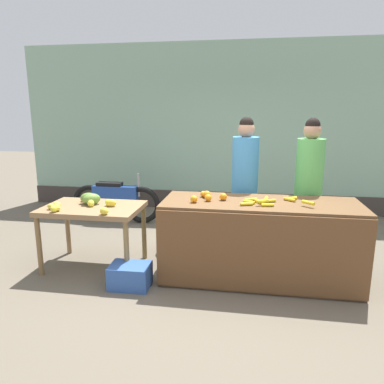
# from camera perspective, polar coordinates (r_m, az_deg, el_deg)

# --- Properties ---
(ground_plane) EXTENTS (24.00, 24.00, 0.00)m
(ground_plane) POSITION_cam_1_polar(r_m,az_deg,el_deg) (4.42, 3.45, -12.92)
(ground_plane) COLOR #665B4C
(market_wall_back) EXTENTS (8.19, 0.23, 3.18)m
(market_wall_back) POSITION_cam_1_polar(r_m,az_deg,el_deg) (7.01, 6.18, 9.73)
(market_wall_back) COLOR #8CB299
(market_wall_back) RESTS_ON ground
(fruit_stall_counter) EXTENTS (2.21, 0.83, 0.92)m
(fruit_stall_counter) POSITION_cam_1_polar(r_m,az_deg,el_deg) (4.21, 10.63, -7.65)
(fruit_stall_counter) COLOR brown
(fruit_stall_counter) RESTS_ON ground
(side_table_wooden) EXTENTS (1.18, 0.78, 0.78)m
(side_table_wooden) POSITION_cam_1_polar(r_m,az_deg,el_deg) (4.56, -15.50, -3.30)
(side_table_wooden) COLOR olive
(side_table_wooden) RESTS_ON ground
(banana_bunch_pile) EXTENTS (0.78, 0.43, 0.07)m
(banana_bunch_pile) POSITION_cam_1_polar(r_m,az_deg,el_deg) (4.03, 12.15, -1.44)
(banana_bunch_pile) COLOR yellow
(banana_bunch_pile) RESTS_ON fruit_stall_counter
(orange_pile) EXTENTS (0.40, 0.36, 0.09)m
(orange_pile) POSITION_cam_1_polar(r_m,az_deg,el_deg) (4.10, 2.52, -0.70)
(orange_pile) COLOR orange
(orange_pile) RESTS_ON fruit_stall_counter
(mango_papaya_pile) EXTENTS (0.81, 0.66, 0.14)m
(mango_papaya_pile) POSITION_cam_1_polar(r_m,az_deg,el_deg) (4.55, -16.49, -1.41)
(mango_papaya_pile) COLOR gold
(mango_papaya_pile) RESTS_ON side_table_wooden
(vendor_woman_blue_shirt) EXTENTS (0.34, 0.34, 1.85)m
(vendor_woman_blue_shirt) POSITION_cam_1_polar(r_m,az_deg,el_deg) (4.72, 8.35, 0.62)
(vendor_woman_blue_shirt) COLOR #33333D
(vendor_woman_blue_shirt) RESTS_ON ground
(vendor_woman_green_shirt) EXTENTS (0.34, 0.34, 1.84)m
(vendor_woman_green_shirt) POSITION_cam_1_polar(r_m,az_deg,el_deg) (4.74, 17.97, 0.12)
(vendor_woman_green_shirt) COLOR #33333D
(vendor_woman_green_shirt) RESTS_ON ground
(parked_motorcycle) EXTENTS (1.60, 0.18, 0.88)m
(parked_motorcycle) POSITION_cam_1_polar(r_m,az_deg,el_deg) (6.42, -12.06, -1.18)
(parked_motorcycle) COLOR black
(parked_motorcycle) RESTS_ON ground
(produce_crate) EXTENTS (0.45, 0.33, 0.26)m
(produce_crate) POSITION_cam_1_polar(r_m,az_deg,el_deg) (4.13, -9.81, -13.00)
(produce_crate) COLOR #3359A5
(produce_crate) RESTS_ON ground
(produce_sack) EXTENTS (0.32, 0.38, 0.53)m
(produce_sack) POSITION_cam_1_polar(r_m,az_deg,el_deg) (5.01, -3.27, -6.46)
(produce_sack) COLOR maroon
(produce_sack) RESTS_ON ground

